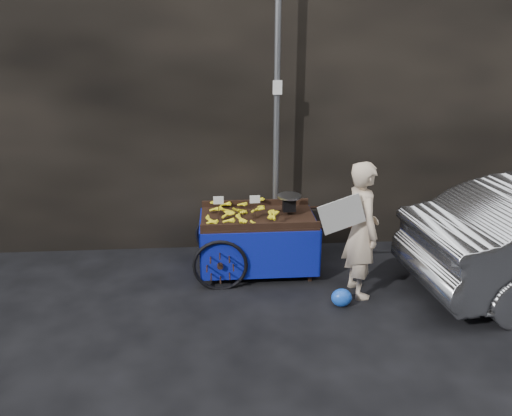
{
  "coord_description": "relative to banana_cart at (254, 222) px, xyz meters",
  "views": [
    {
      "loc": [
        -0.44,
        -5.33,
        3.16
      ],
      "look_at": [
        -0.03,
        0.5,
        1.01
      ],
      "focal_mm": 35.0,
      "sensor_mm": 36.0,
      "label": 1
    }
  ],
  "objects": [
    {
      "name": "ground",
      "position": [
        0.03,
        -0.81,
        -0.7
      ],
      "size": [
        80.0,
        80.0,
        0.0
      ],
      "primitive_type": "plane",
      "color": "black",
      "rests_on": "ground"
    },
    {
      "name": "building_wall",
      "position": [
        0.43,
        1.79,
        1.8
      ],
      "size": [
        13.5,
        2.0,
        5.0
      ],
      "color": "black",
      "rests_on": "ground"
    },
    {
      "name": "street_pole",
      "position": [
        0.33,
        0.49,
        1.31
      ],
      "size": [
        0.12,
        0.1,
        4.0
      ],
      "color": "slate",
      "rests_on": "ground"
    },
    {
      "name": "banana_cart",
      "position": [
        0.0,
        0.0,
        0.0
      ],
      "size": [
        2.09,
        1.06,
        1.13
      ],
      "rotation": [
        0.0,
        0.0,
        0.01
      ],
      "color": "black",
      "rests_on": "ground"
    },
    {
      "name": "vendor",
      "position": [
        1.25,
        -0.71,
        0.15
      ],
      "size": [
        0.84,
        0.66,
        1.7
      ],
      "rotation": [
        0.0,
        0.0,
        1.7
      ],
      "color": "beige",
      "rests_on": "ground"
    },
    {
      "name": "plastic_bag",
      "position": [
        0.98,
        -1.02,
        -0.59
      ],
      "size": [
        0.25,
        0.2,
        0.22
      ],
      "primitive_type": "ellipsoid",
      "color": "blue",
      "rests_on": "ground"
    }
  ]
}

